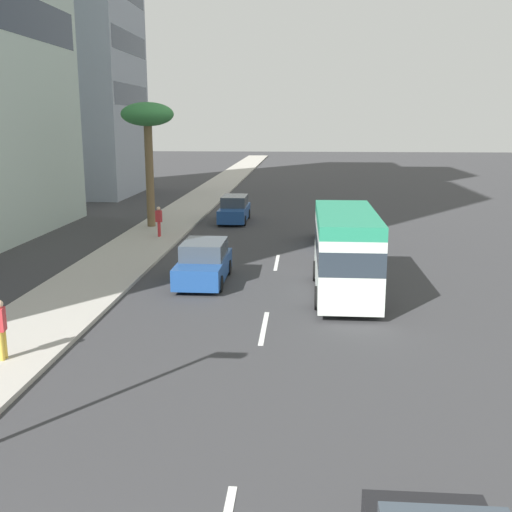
{
  "coord_description": "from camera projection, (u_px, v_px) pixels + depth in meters",
  "views": [
    {
      "loc": [
        -3.08,
        -1.18,
        6.49
      ],
      "look_at": [
        18.85,
        0.53,
        1.59
      ],
      "focal_mm": 42.62,
      "sensor_mm": 36.0,
      "label": 1
    }
  ],
  "objects": [
    {
      "name": "car_second",
      "position": [
        234.0,
        210.0,
        39.92
      ],
      "size": [
        4.64,
        1.79,
        1.7
      ],
      "rotation": [
        0.0,
        0.0,
        3.14
      ],
      "color": "#1E478C",
      "rests_on": "ground_plane"
    },
    {
      "name": "lane_stripe_mid",
      "position": [
        264.0,
        328.0,
        19.5
      ],
      "size": [
        3.2,
        0.16,
        0.01
      ],
      "primitive_type": "cube",
      "color": "silver",
      "rests_on": "ground_plane"
    },
    {
      "name": "minibus_fourth",
      "position": [
        345.0,
        250.0,
        22.88
      ],
      "size": [
        6.84,
        2.32,
        3.19
      ],
      "color": "silver",
      "rests_on": "ground_plane"
    },
    {
      "name": "car_lead",
      "position": [
        204.0,
        263.0,
        24.91
      ],
      "size": [
        4.39,
        1.9,
        1.68
      ],
      "rotation": [
        0.0,
        0.0,
        3.14
      ],
      "color": "#1E478C",
      "rests_on": "ground_plane"
    },
    {
      "name": "lane_stripe_far",
      "position": [
        277.0,
        262.0,
        28.49
      ],
      "size": [
        3.2,
        0.16,
        0.01
      ],
      "primitive_type": "cube",
      "color": "silver",
      "rests_on": "ground_plane"
    },
    {
      "name": "ground_plane",
      "position": [
        282.0,
        236.0,
        35.15
      ],
      "size": [
        198.0,
        198.0,
        0.0
      ],
      "primitive_type": "plane",
      "color": "#38383A"
    },
    {
      "name": "car_third",
      "position": [
        335.0,
        229.0,
        33.03
      ],
      "size": [
        4.44,
        1.94,
        1.64
      ],
      "color": "#1E478C",
      "rests_on": "ground_plane"
    },
    {
      "name": "pedestrian_mid_block",
      "position": [
        1.0,
        327.0,
        16.35
      ],
      "size": [
        0.35,
        0.27,
        1.67
      ],
      "rotation": [
        0.0,
        0.0,
        3.32
      ],
      "color": "gold",
      "rests_on": "sidewalk_right"
    },
    {
      "name": "palm_tree",
      "position": [
        148.0,
        120.0,
        36.1
      ],
      "size": [
        3.12,
        3.12,
        7.44
      ],
      "color": "brown",
      "rests_on": "sidewalk_right"
    },
    {
      "name": "pedestrian_near_lamp",
      "position": [
        159.0,
        220.0,
        33.95
      ],
      "size": [
        0.3,
        0.36,
        1.69
      ],
      "rotation": [
        0.0,
        0.0,
        1.32
      ],
      "color": "red",
      "rests_on": "sidewalk_right"
    },
    {
      "name": "sidewalk_right",
      "position": [
        157.0,
        233.0,
        35.69
      ],
      "size": [
        162.0,
        3.6,
        0.15
      ],
      "primitive_type": "cube",
      "color": "#B2ADA3",
      "rests_on": "ground_plane"
    }
  ]
}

